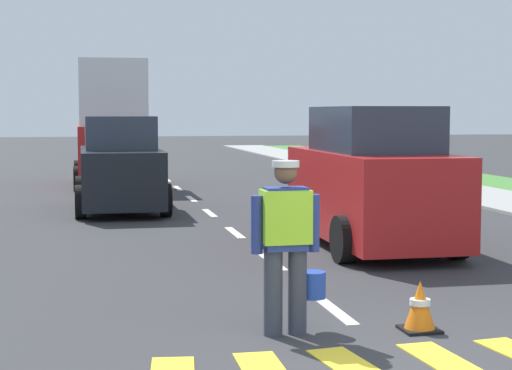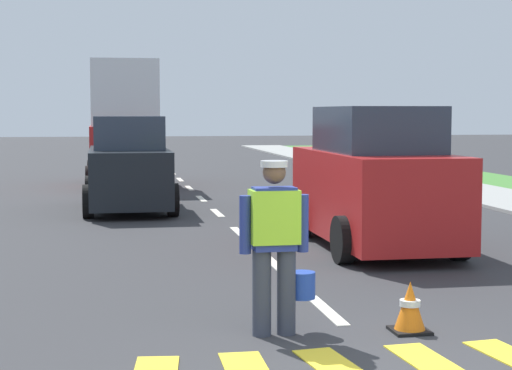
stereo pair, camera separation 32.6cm
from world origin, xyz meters
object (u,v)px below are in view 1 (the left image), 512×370
(delivery_truck, at_px, (112,130))
(car_oncoming_lead, at_px, (120,167))
(road_worker, at_px, (288,238))
(traffic_cone_near, at_px, (420,306))
(car_outgoing_ahead, at_px, (372,182))

(delivery_truck, relative_size, car_oncoming_lead, 1.17)
(road_worker, height_order, traffic_cone_near, road_worker)
(car_outgoing_ahead, distance_m, car_oncoming_lead, 6.88)
(road_worker, height_order, car_oncoming_lead, car_oncoming_lead)
(delivery_truck, distance_m, car_oncoming_lead, 6.14)
(traffic_cone_near, height_order, delivery_truck, delivery_truck)
(road_worker, distance_m, traffic_cone_near, 1.47)
(delivery_truck, relative_size, car_outgoing_ahead, 1.10)
(delivery_truck, bearing_deg, car_outgoing_ahead, -73.33)
(car_outgoing_ahead, height_order, car_oncoming_lead, car_outgoing_ahead)
(traffic_cone_near, relative_size, car_outgoing_ahead, 0.12)
(delivery_truck, bearing_deg, traffic_cone_near, -82.20)
(traffic_cone_near, xyz_separation_m, car_oncoming_lead, (-2.38, 10.86, 0.70))
(car_outgoing_ahead, bearing_deg, car_oncoming_lead, 121.83)
(road_worker, xyz_separation_m, car_outgoing_ahead, (2.54, 4.88, 0.10))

